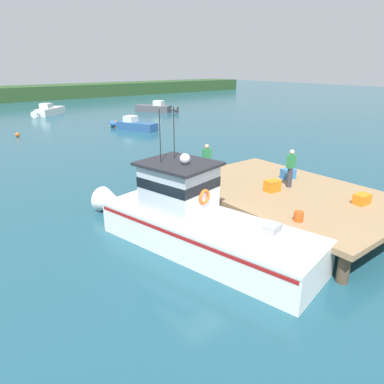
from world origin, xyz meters
name	(u,v)px	position (x,y,z in m)	size (l,w,h in m)	color
ground_plane	(199,251)	(0.00, 0.00, 0.00)	(200.00, 200.00, 0.00)	#1E4C5B
dock	(287,193)	(4.80, 0.00, 1.07)	(6.00, 9.00, 1.20)	#4C3D2D
main_fishing_boat	(193,220)	(0.08, 0.45, 1.01)	(4.16, 9.96, 4.80)	white
crate_stack_mid_dock	(210,182)	(2.53, 2.35, 1.42)	(0.60, 0.44, 0.44)	#3370B2
crate_single_by_cleat	(272,186)	(4.23, 0.36, 1.43)	(0.60, 0.44, 0.46)	orange
crate_single_far	(362,199)	(5.74, -2.67, 1.39)	(0.60, 0.44, 0.39)	orange
crate_stack_near_edge	(288,174)	(6.16, 1.04, 1.42)	(0.60, 0.44, 0.44)	#3370B2
bait_bucket	(299,216)	(2.56, -2.14, 1.37)	(0.32, 0.32, 0.34)	#E04C19
deckhand_by_the_boat	(291,168)	(5.21, 0.26, 2.06)	(0.36, 0.22, 1.63)	#383842
deckhand_further_back	(207,161)	(3.13, 3.27, 2.06)	(0.36, 0.22, 1.63)	#383842
moored_boat_mid_harbor	(156,108)	(19.61, 32.96, 0.52)	(4.17, 5.69, 1.52)	#4C4C51
moored_boat_far_right	(134,125)	(10.35, 22.74, 0.46)	(2.92, 5.29, 1.34)	#285184
moored_boat_near_channel	(49,111)	(7.23, 38.93, 0.51)	(5.26, 4.65, 1.49)	silver
mooring_buoy_outer	(116,123)	(10.30, 26.47, 0.24)	(0.47, 0.47, 0.47)	#EA5B19
mooring_buoy_spare_mooring	(17,135)	(0.39, 26.12, 0.18)	(0.37, 0.37, 0.37)	#EA5B19
mooring_buoy_channel_marker	(111,126)	(9.18, 25.36, 0.17)	(0.34, 0.34, 0.34)	silver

